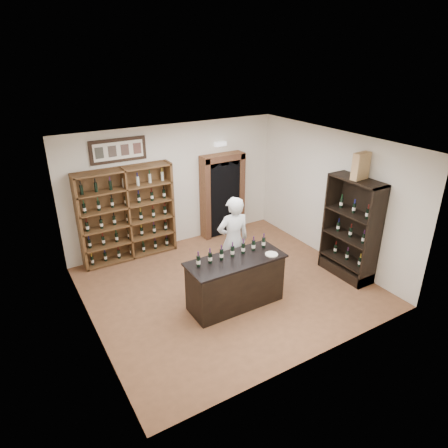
{
  "coord_description": "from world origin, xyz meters",
  "views": [
    {
      "loc": [
        -3.74,
        -6.07,
        4.61
      ],
      "look_at": [
        0.08,
        0.3,
        1.3
      ],
      "focal_mm": 32.0,
      "sensor_mm": 36.0,
      "label": 1
    }
  ],
  "objects": [
    {
      "name": "wall_left",
      "position": [
        -2.75,
        0.0,
        1.5
      ],
      "size": [
        0.04,
        5.0,
        3.0
      ],
      "primitive_type": "cube",
      "color": "silver",
      "rests_on": "ground"
    },
    {
      "name": "counter_bottle_2",
      "position": [
        -0.44,
        -0.48,
        1.11
      ],
      "size": [
        0.07,
        0.07,
        0.3
      ],
      "color": "black",
      "rests_on": "tasting_counter"
    },
    {
      "name": "tasting_counter",
      "position": [
        -0.2,
        -0.6,
        0.49
      ],
      "size": [
        1.88,
        0.78,
        1.0
      ],
      "color": "black",
      "rests_on": "ground"
    },
    {
      "name": "wine_shelf",
      "position": [
        -1.3,
        2.33,
        1.1
      ],
      "size": [
        2.2,
        0.38,
        2.2
      ],
      "color": "brown",
      "rests_on": "ground"
    },
    {
      "name": "plate",
      "position": [
        0.47,
        -0.81,
        1.01
      ],
      "size": [
        0.24,
        0.24,
        0.02
      ],
      "primitive_type": "cylinder",
      "color": "silver",
      "rests_on": "tasting_counter"
    },
    {
      "name": "counter_bottle_1",
      "position": [
        -0.68,
        -0.48,
        1.11
      ],
      "size": [
        0.07,
        0.07,
        0.3
      ],
      "color": "black",
      "rests_on": "tasting_counter"
    },
    {
      "name": "framed_picture",
      "position": [
        -1.3,
        2.47,
        2.55
      ],
      "size": [
        1.25,
        0.04,
        0.52
      ],
      "primitive_type": "cube",
      "color": "black",
      "rests_on": "wall_back"
    },
    {
      "name": "counter_bottle_6",
      "position": [
        0.52,
        -0.48,
        1.11
      ],
      "size": [
        0.07,
        0.07,
        0.3
      ],
      "color": "black",
      "rests_on": "tasting_counter"
    },
    {
      "name": "arched_doorway",
      "position": [
        1.25,
        2.33,
        1.14
      ],
      "size": [
        1.17,
        0.35,
        2.17
      ],
      "color": "black",
      "rests_on": "ground"
    },
    {
      "name": "ceiling",
      "position": [
        0.0,
        0.0,
        3.0
      ],
      "size": [
        5.5,
        5.5,
        0.0
      ],
      "primitive_type": "plane",
      "rotation": [
        3.14,
        0.0,
        0.0
      ],
      "color": "white",
      "rests_on": "wall_back"
    },
    {
      "name": "counter_bottle_3",
      "position": [
        -0.2,
        -0.48,
        1.11
      ],
      "size": [
        0.07,
        0.07,
        0.3
      ],
      "color": "black",
      "rests_on": "tasting_counter"
    },
    {
      "name": "wall_right",
      "position": [
        2.75,
        0.0,
        1.5
      ],
      "size": [
        0.04,
        5.0,
        3.0
      ],
      "primitive_type": "cube",
      "color": "silver",
      "rests_on": "ground"
    },
    {
      "name": "floor",
      "position": [
        0.0,
        0.0,
        0.0
      ],
      "size": [
        5.5,
        5.5,
        0.0
      ],
      "primitive_type": "plane",
      "color": "brown",
      "rests_on": "ground"
    },
    {
      "name": "wall_back",
      "position": [
        0.0,
        2.5,
        1.5
      ],
      "size": [
        5.5,
        0.04,
        3.0
      ],
      "primitive_type": "cube",
      "color": "silver",
      "rests_on": "ground"
    },
    {
      "name": "shopkeeper",
      "position": [
        0.21,
        0.14,
        0.96
      ],
      "size": [
        0.76,
        0.55,
        1.92
      ],
      "primitive_type": "imported",
      "rotation": [
        0.0,
        0.0,
        3.0
      ],
      "color": "white",
      "rests_on": "ground"
    },
    {
      "name": "emergency_light",
      "position": [
        1.25,
        2.42,
        2.4
      ],
      "size": [
        0.3,
        0.1,
        0.1
      ],
      "primitive_type": "cube",
      "color": "white",
      "rests_on": "wall_back"
    },
    {
      "name": "counter_bottle_4",
      "position": [
        0.04,
        -0.48,
        1.11
      ],
      "size": [
        0.07,
        0.07,
        0.3
      ],
      "color": "black",
      "rests_on": "tasting_counter"
    },
    {
      "name": "counter_bottle_0",
      "position": [
        -0.92,
        -0.48,
        1.11
      ],
      "size": [
        0.07,
        0.07,
        0.3
      ],
      "color": "black",
      "rests_on": "tasting_counter"
    },
    {
      "name": "wine_crate",
      "position": [
        2.49,
        -0.92,
        2.47
      ],
      "size": [
        0.39,
        0.19,
        0.54
      ],
      "primitive_type": "cube",
      "rotation": [
        0.0,
        0.0,
        0.09
      ],
      "color": "tan",
      "rests_on": "side_cabinet"
    },
    {
      "name": "counter_bottle_5",
      "position": [
        0.28,
        -0.48,
        1.11
      ],
      "size": [
        0.07,
        0.07,
        0.3
      ],
      "color": "black",
      "rests_on": "tasting_counter"
    },
    {
      "name": "side_cabinet",
      "position": [
        2.52,
        -0.9,
        0.75
      ],
      "size": [
        0.48,
        1.2,
        2.2
      ],
      "color": "black",
      "rests_on": "ground"
    }
  ]
}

